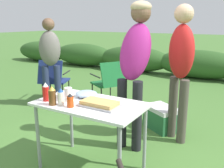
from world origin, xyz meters
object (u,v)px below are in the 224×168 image
object	(u,v)px
cooler_box	(161,118)
camp_chair_near_hedge	(54,78)
mixing_bowl	(86,94)
paper_cup_stack	(68,94)
plate_stack	(65,95)
beer_bottle	(52,96)
camp_chair_green_behind_table	(109,80)
folding_table	(90,110)
food_tray	(100,104)
hot_sauce_bottle	(70,101)
standing_person_in_olive_jacket	(135,57)
ketchup_bottle	(46,92)
standing_person_with_beanie	(50,55)
standing_person_in_gray_fleece	(181,61)
mayo_bottle	(61,97)

from	to	relation	value
cooler_box	camp_chair_near_hedge	bearing A→B (deg)	-153.21
mixing_bowl	paper_cup_stack	xyz separation A→B (m)	(-0.07, -0.21, 0.04)
paper_cup_stack	camp_chair_near_hedge	distance (m)	2.40
plate_stack	beer_bottle	bearing A→B (deg)	-72.54
plate_stack	paper_cup_stack	distance (m)	0.18
beer_bottle	camp_chair_green_behind_table	xyz separation A→B (m)	(-0.67, 2.15, -0.36)
folding_table	beer_bottle	xyz separation A→B (m)	(-0.28, -0.24, 0.17)
paper_cup_stack	camp_chair_green_behind_table	xyz separation A→B (m)	(-0.72, 1.96, -0.34)
food_tray	hot_sauce_bottle	world-z (taller)	hot_sauce_bottle
paper_cup_stack	standing_person_in_olive_jacket	bearing A→B (deg)	65.25
paper_cup_stack	ketchup_bottle	xyz separation A→B (m)	(-0.20, -0.12, 0.02)
mixing_bowl	standing_person_in_olive_jacket	xyz separation A→B (m)	(0.29, 0.59, 0.35)
standing_person_in_olive_jacket	standing_person_with_beanie	bearing A→B (deg)	163.84
folding_table	standing_person_with_beanie	distance (m)	2.21
hot_sauce_bottle	standing_person_in_gray_fleece	bearing A→B (deg)	63.86
paper_cup_stack	beer_bottle	distance (m)	0.19
folding_table	ketchup_bottle	xyz separation A→B (m)	(-0.43, -0.17, 0.17)
standing_person_in_gray_fleece	camp_chair_near_hedge	size ratio (longest dim) A/B	2.09
folding_table	food_tray	distance (m)	0.18
folding_table	standing_person_with_beanie	xyz separation A→B (m)	(-1.78, 1.28, 0.29)
food_tray	mayo_bottle	xyz separation A→B (m)	(-0.35, -0.15, 0.05)
hot_sauce_bottle	beer_bottle	xyz separation A→B (m)	(-0.19, -0.04, 0.03)
food_tray	paper_cup_stack	distance (m)	0.38
folding_table	camp_chair_green_behind_table	world-z (taller)	camp_chair_green_behind_table
standing_person_with_beanie	hot_sauce_bottle	bearing A→B (deg)	-82.57
plate_stack	cooler_box	xyz separation A→B (m)	(0.66, 1.32, -0.59)
beer_bottle	standing_person_in_gray_fleece	distance (m)	1.64
mixing_bowl	standing_person_with_beanie	size ratio (longest dim) A/B	0.15
mayo_bottle	camp_chair_green_behind_table	xyz separation A→B (m)	(-0.74, 2.10, -0.35)
hot_sauce_bottle	mixing_bowl	bearing A→B (deg)	100.84
beer_bottle	camp_chair_near_hedge	size ratio (longest dim) A/B	0.23
paper_cup_stack	hot_sauce_bottle	size ratio (longest dim) A/B	1.03
camp_chair_green_behind_table	ketchup_bottle	bearing A→B (deg)	-135.17
standing_person_in_gray_fleece	food_tray	bearing A→B (deg)	-74.79
hot_sauce_bottle	standing_person_with_beanie	world-z (taller)	standing_person_with_beanie
camp_chair_near_hedge	cooler_box	world-z (taller)	camp_chair_near_hedge
plate_stack	beer_bottle	size ratio (longest dim) A/B	1.05
food_tray	camp_chair_green_behind_table	distance (m)	2.25
standing_person_in_olive_jacket	cooler_box	size ratio (longest dim) A/B	3.08
beer_bottle	standing_person_with_beanie	xyz separation A→B (m)	(-1.50, 1.52, 0.12)
mixing_bowl	camp_chair_green_behind_table	size ratio (longest dim) A/B	0.28
mayo_bottle	camp_chair_green_behind_table	distance (m)	2.25
mixing_bowl	mayo_bottle	bearing A→B (deg)	-98.92
mixing_bowl	folding_table	bearing A→B (deg)	-43.45
hot_sauce_bottle	mayo_bottle	world-z (taller)	mayo_bottle
folding_table	cooler_box	xyz separation A→B (m)	(0.28, 1.36, -0.49)
standing_person_in_olive_jacket	camp_chair_near_hedge	distance (m)	2.36
standing_person_in_olive_jacket	standing_person_with_beanie	size ratio (longest dim) A/B	1.11
plate_stack	camp_chair_green_behind_table	size ratio (longest dim) A/B	0.24
ketchup_bottle	camp_chair_green_behind_table	world-z (taller)	ketchup_bottle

